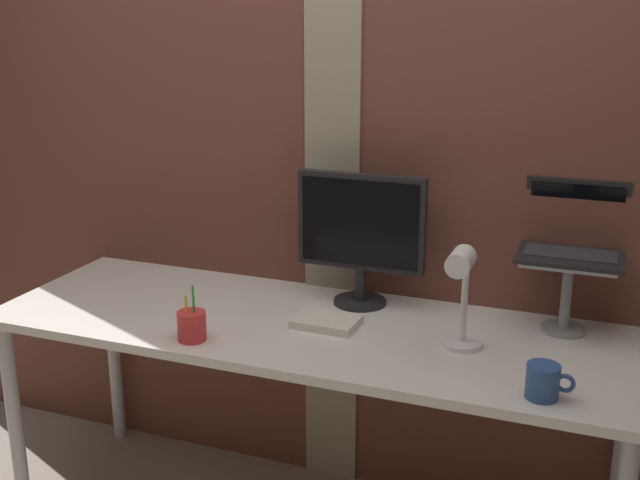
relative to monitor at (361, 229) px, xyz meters
The scene contains 9 objects.
brick_wall_back 0.38m from the monitor, 127.05° to the left, with size 3.74×0.16×2.68m.
desk 0.42m from the monitor, 113.00° to the right, with size 2.07×0.70×0.77m.
monitor is the anchor object (origin of this frame).
laptop_stand 0.68m from the monitor, ahead, with size 0.28×0.22×0.24m.
laptop 0.67m from the monitor, ahead, with size 0.31×0.28×0.22m.
desk_lamp 0.49m from the monitor, 35.42° to the right, with size 0.12×0.20×0.33m.
pen_cup 0.65m from the monitor, 128.46° to the right, with size 0.09×0.09×0.18m.
coffee_mug 0.84m from the monitor, 35.99° to the right, with size 0.13×0.09×0.09m.
paper_clutter_stack 0.34m from the monitor, 99.06° to the right, with size 0.20×0.14×0.03m, color silver.
Camera 1 is at (0.92, -2.18, 1.74)m, focal length 44.55 mm.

